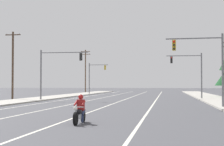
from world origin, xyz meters
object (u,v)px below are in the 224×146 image
object	(u,v)px
traffic_signal_mid_right	(191,69)
traffic_signal_mid_left	(95,74)
traffic_signal_near_right	(206,59)
utility_pole_left_far	(85,70)
utility_pole_left_near	(13,64)
traffic_signal_near_left	(55,66)
motorcycle_with_rider	(80,112)

from	to	relation	value
traffic_signal_mid_right	traffic_signal_mid_left	size ratio (longest dim) A/B	1.00
traffic_signal_near_right	traffic_signal_mid_left	bearing A→B (deg)	113.56
traffic_signal_near_right	utility_pole_left_far	world-z (taller)	utility_pole_left_far
utility_pole_left_near	traffic_signal_near_left	bearing A→B (deg)	-18.97
traffic_signal_near_right	traffic_signal_mid_right	xyz separation A→B (m)	(0.03, 18.96, 0.00)
traffic_signal_mid_left	utility_pole_left_near	bearing A→B (deg)	-102.43
traffic_signal_near_left	traffic_signal_mid_left	world-z (taller)	same
traffic_signal_near_left	traffic_signal_mid_right	size ratio (longest dim) A/B	1.00
traffic_signal_mid_left	utility_pole_left_far	bearing A→B (deg)	109.20
traffic_signal_mid_right	traffic_signal_near_right	bearing A→B (deg)	-90.09
motorcycle_with_rider	utility_pole_left_near	xyz separation A→B (m)	(-15.51, 27.28, 4.04)
traffic_signal_mid_right	utility_pole_left_near	distance (m)	23.67
traffic_signal_near_right	utility_pole_left_near	distance (m)	26.95
motorcycle_with_rider	traffic_signal_mid_right	size ratio (longest dim) A/B	0.35
motorcycle_with_rider	utility_pole_left_far	world-z (taller)	utility_pole_left_far
traffic_signal_mid_left	traffic_signal_near_left	bearing A→B (deg)	-88.68
traffic_signal_near_right	utility_pole_left_near	world-z (taller)	utility_pole_left_near
traffic_signal_near_left	utility_pole_left_far	bearing A→B (deg)	97.70
utility_pole_left_near	traffic_signal_mid_left	bearing A→B (deg)	77.57
motorcycle_with_rider	traffic_signal_near_left	xyz separation A→B (m)	(-9.14, 25.09, 3.58)
traffic_signal_near_left	traffic_signal_mid_left	xyz separation A→B (m)	(-0.65, 28.12, -0.14)
traffic_signal_mid_left	utility_pole_left_far	distance (m)	15.74
traffic_signal_near_left	traffic_signal_mid_right	world-z (taller)	same
traffic_signal_near_right	utility_pole_left_far	distance (m)	59.10
traffic_signal_mid_right	traffic_signal_mid_left	xyz separation A→B (m)	(-17.40, 20.86, -0.06)
traffic_signal_near_right	utility_pole_left_near	xyz separation A→B (m)	(-23.08, 13.90, 0.54)
traffic_signal_near_left	traffic_signal_near_right	bearing A→B (deg)	-35.00
utility_pole_left_far	traffic_signal_mid_left	bearing A→B (deg)	-70.80
motorcycle_with_rider	traffic_signal_near_right	bearing A→B (deg)	60.49
traffic_signal_mid_right	utility_pole_left_far	xyz separation A→B (m)	(-22.55, 35.66, 1.45)
traffic_signal_mid_left	motorcycle_with_rider	bearing A→B (deg)	-79.57
traffic_signal_near_right	utility_pole_left_far	bearing A→B (deg)	112.41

